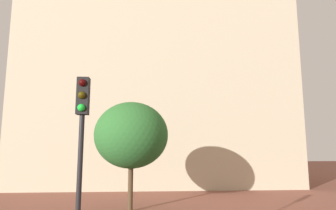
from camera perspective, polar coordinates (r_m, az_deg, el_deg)
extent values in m
cube|color=beige|center=(30.71, -2.26, 3.50)|extent=(24.79, 13.26, 19.58)
cube|color=beige|center=(32.75, -3.73, 15.00)|extent=(4.24, 4.24, 32.92)
cylinder|color=beige|center=(28.05, -25.07, 8.86)|extent=(2.80, 2.80, 22.78)
cylinder|color=beige|center=(28.66, 20.66, 8.43)|extent=(2.80, 2.80, 22.98)
cylinder|color=black|center=(7.19, -17.43, -18.62)|extent=(0.12, 0.12, 4.18)
cube|color=black|center=(7.18, -16.53, 1.71)|extent=(0.28, 0.24, 0.90)
sphere|color=#390606|center=(7.11, -16.65, 4.28)|extent=(0.18, 0.18, 0.18)
sphere|color=#3C3306|center=(7.06, -16.76, 1.90)|extent=(0.18, 0.18, 0.18)
sphere|color=green|center=(7.01, -16.86, -0.51)|extent=(0.18, 0.18, 0.18)
cylinder|color=#4C3823|center=(16.48, -7.48, -16.00)|extent=(0.28, 0.28, 2.47)
ellipsoid|color=#2D6B2D|center=(16.35, -7.28, -5.93)|extent=(4.13, 4.13, 3.72)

